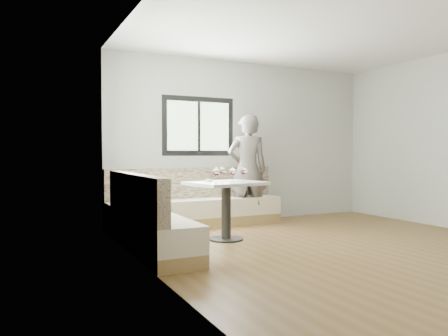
% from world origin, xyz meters
% --- Properties ---
extents(room, '(5.01, 5.01, 2.81)m').
position_xyz_m(room, '(-0.08, 0.08, 1.41)').
color(room, brown).
rests_on(room, ground).
extents(banquette, '(2.90, 2.80, 0.95)m').
position_xyz_m(banquette, '(-1.59, 1.63, 0.33)').
color(banquette, '#9A7A47').
rests_on(banquette, ground).
extents(table, '(1.11, 0.94, 0.80)m').
position_xyz_m(table, '(-1.10, 1.03, 0.60)').
color(table, black).
rests_on(table, ground).
extents(person, '(0.77, 0.62, 1.85)m').
position_xyz_m(person, '(-0.15, 2.14, 0.92)').
color(person, '#5A5350').
rests_on(person, ground).
extents(olive_ramekin, '(0.09, 0.09, 0.04)m').
position_xyz_m(olive_ramekin, '(-1.32, 1.12, 0.82)').
color(olive_ramekin, white).
rests_on(olive_ramekin, table).
extents(wine_glass_a, '(0.09, 0.09, 0.20)m').
position_xyz_m(wine_glass_a, '(-1.34, 0.85, 0.94)').
color(wine_glass_a, white).
rests_on(wine_glass_a, table).
extents(wine_glass_b, '(0.09, 0.09, 0.20)m').
position_xyz_m(wine_glass_b, '(-1.11, 0.83, 0.94)').
color(wine_glass_b, white).
rests_on(wine_glass_b, table).
extents(wine_glass_c, '(0.09, 0.09, 0.20)m').
position_xyz_m(wine_glass_c, '(-0.89, 0.93, 0.94)').
color(wine_glass_c, white).
rests_on(wine_glass_c, table).
extents(wine_glass_d, '(0.09, 0.09, 0.20)m').
position_xyz_m(wine_glass_d, '(-1.11, 1.12, 0.94)').
color(wine_glass_d, white).
rests_on(wine_glass_d, table).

